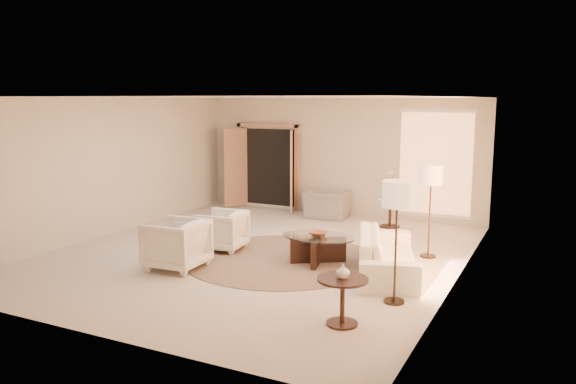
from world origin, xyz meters
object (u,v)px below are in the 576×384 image
at_px(sofa, 387,253).
at_px(bowl, 318,234).
at_px(side_table, 390,209).
at_px(floor_lamp_far, 397,200).
at_px(armchair_right, 176,242).
at_px(accent_chair, 327,200).
at_px(coffee_table, 318,246).
at_px(floor_lamp_near, 431,179).
at_px(side_vase, 391,192).
at_px(armchair_left, 222,228).
at_px(end_vase, 343,271).
at_px(end_table, 342,293).

relative_size(sofa, bowl, 7.33).
bearing_deg(side_table, floor_lamp_far, -73.11).
height_order(armchair_right, accent_chair, armchair_right).
distance_m(sofa, floor_lamp_far, 1.74).
bearing_deg(accent_chair, coffee_table, 106.23).
bearing_deg(bowl, floor_lamp_near, 36.85).
bearing_deg(floor_lamp_far, sofa, 110.76).
bearing_deg(sofa, coffee_table, 69.99).
bearing_deg(bowl, side_vase, 84.06).
distance_m(armchair_left, accent_chair, 3.53).
height_order(accent_chair, end_vase, accent_chair).
xyz_separation_m(sofa, armchair_right, (-3.19, -1.29, 0.12)).
bearing_deg(coffee_table, end_table, -60.31).
relative_size(armchair_left, floor_lamp_far, 0.48).
xyz_separation_m(coffee_table, side_vase, (0.33, 3.19, 0.47)).
bearing_deg(floor_lamp_near, end_vase, -94.61).
bearing_deg(side_table, end_table, -79.82).
xyz_separation_m(armchair_right, end_table, (3.30, -1.00, -0.04)).
bearing_deg(floor_lamp_far, armchair_right, -179.34).
distance_m(accent_chair, bowl, 3.69).
bearing_deg(armchair_right, sofa, 108.79).
height_order(floor_lamp_far, end_vase, floor_lamp_far).
bearing_deg(side_vase, end_table, -79.82).
relative_size(armchair_left, end_table, 1.27).
relative_size(side_table, floor_lamp_far, 0.39).
distance_m(armchair_left, bowl, 1.94).
relative_size(armchair_right, end_vase, 4.94).
bearing_deg(floor_lamp_near, coffee_table, -143.15).
distance_m(floor_lamp_far, bowl, 2.31).
bearing_deg(floor_lamp_near, sofa, -107.57).
xyz_separation_m(armchair_left, bowl, (1.94, 0.01, 0.11)).
distance_m(floor_lamp_far, end_vase, 1.34).
distance_m(accent_chair, side_vase, 1.66).
xyz_separation_m(sofa, end_vase, (0.11, -2.29, 0.35)).
distance_m(coffee_table, bowl, 0.21).
distance_m(sofa, bowl, 1.23).
xyz_separation_m(bowl, side_vase, (0.33, 3.19, 0.26)).
xyz_separation_m(coffee_table, floor_lamp_near, (1.61, 1.20, 1.10)).
height_order(armchair_left, coffee_table, armchair_left).
relative_size(coffee_table, end_table, 2.63).
relative_size(sofa, end_table, 3.58).
bearing_deg(floor_lamp_far, side_table, 106.89).
relative_size(floor_lamp_far, bowl, 5.46).
relative_size(coffee_table, bowl, 5.38).
bearing_deg(armchair_right, coffee_table, 120.51).
bearing_deg(armchair_left, sofa, 82.20).
xyz_separation_m(accent_chair, end_vase, (2.60, -5.78, 0.25)).
distance_m(armchair_left, floor_lamp_near, 3.87).
bearing_deg(accent_chair, floor_lamp_near, 137.90).
height_order(armchair_right, coffee_table, armchair_right).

